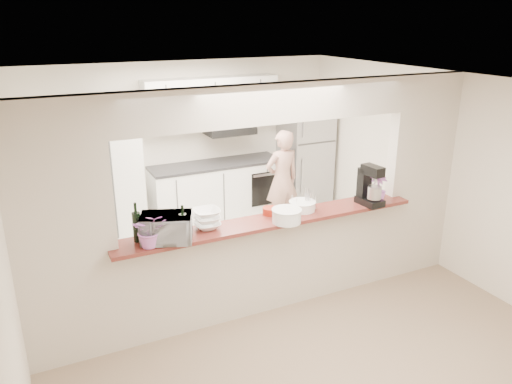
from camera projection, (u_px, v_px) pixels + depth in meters
floor at (269, 306)px, 5.66m from camera, size 6.00×6.00×0.00m
tile_overlay at (218, 251)px, 6.98m from camera, size 5.00×2.90×0.01m
partition at (270, 182)px, 5.17m from camera, size 5.00×0.15×2.50m
bar_counter at (269, 261)px, 5.47m from camera, size 3.40×0.38×1.09m
kitchen_cabinets at (176, 165)px, 7.58m from camera, size 3.15×0.62×2.25m
refrigerator at (305, 157)px, 8.48m from camera, size 0.75×0.70×1.70m
flower_left at (150, 230)px, 4.58m from camera, size 0.36×0.34×0.34m
wine_bottle_a at (137, 226)px, 4.69m from camera, size 0.08×0.08×0.39m
wine_bottle_b at (183, 227)px, 4.72m from camera, size 0.07×0.07×0.36m
toaster_oven at (166, 228)px, 4.70m from camera, size 0.56×0.47×0.27m
serving_bowls at (207, 219)px, 4.99m from camera, size 0.28×0.28×0.20m
plate_stack_a at (287, 216)px, 5.16m from camera, size 0.31×0.31×0.14m
plate_stack_b at (302, 206)px, 5.48m from camera, size 0.29×0.29×0.10m
red_bowl at (270, 211)px, 5.38m from camera, size 0.16×0.16×0.08m
tan_bowl at (303, 210)px, 5.43m from camera, size 0.14×0.14×0.06m
utensil_caddy at (304, 201)px, 5.50m from camera, size 0.26×0.17×0.23m
stand_mixer at (370, 187)px, 5.61m from camera, size 0.22×0.33×0.46m
flower_right at (378, 188)px, 5.65m from camera, size 0.25×0.25×0.36m
person at (282, 181)px, 7.52m from camera, size 0.58×0.40×1.54m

